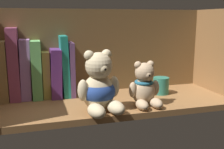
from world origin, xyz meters
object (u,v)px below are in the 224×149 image
object	(u,v)px
book_4	(46,74)
book_5	(55,72)
book_0	(3,71)
pillar_candle	(161,86)
teddy_bear_smaller	(145,87)
book_3	(36,69)
book_7	(71,69)
book_2	(26,69)
teddy_bear_larger	(99,88)
book_6	(64,66)
book_1	(14,64)

from	to	relation	value
book_4	book_5	size ratio (longest dim) A/B	0.94
book_0	pillar_candle	size ratio (longest dim) A/B	3.27
book_0	pillar_candle	distance (cm)	55.63
book_5	teddy_bear_smaller	distance (cm)	32.60
book_3	teddy_bear_smaller	distance (cm)	38.04
book_0	book_7	size ratio (longest dim) A/B	1.05
book_2	teddy_bear_larger	xyz separation A→B (cm)	(20.98, -20.63, -2.99)
book_2	book_4	size ratio (longest dim) A/B	1.27
book_2	book_5	size ratio (longest dim) A/B	1.20
book_6	book_7	size ratio (longest dim) A/B	1.12
book_3	book_6	world-z (taller)	book_6
teddy_bear_larger	pillar_candle	xyz separation A→B (cm)	(26.19, 12.14, -4.15)
book_0	teddy_bear_smaller	bearing A→B (deg)	-24.30
book_1	book_7	bearing A→B (deg)	0.00
book_1	teddy_bear_smaller	size ratio (longest dim) A/B	1.70
pillar_candle	teddy_bear_larger	bearing A→B (deg)	-155.13
teddy_bear_smaller	book_0	bearing A→B (deg)	155.70
book_0	book_6	world-z (taller)	book_6
teddy_bear_larger	pillar_candle	bearing A→B (deg)	24.87
book_6	teddy_bear_larger	xyz separation A→B (cm)	(7.80, -20.63, -3.51)
book_0	book_2	distance (cm)	7.36
teddy_bear_smaller	book_2	bearing A→B (deg)	151.46
teddy_bear_smaller	pillar_candle	world-z (taller)	teddy_bear_smaller
book_5	book_0	bearing A→B (deg)	-180.00
teddy_bear_smaller	book_3	bearing A→B (deg)	148.90
book_0	pillar_candle	world-z (taller)	book_0
book_0	book_7	bearing A→B (deg)	0.00
book_4	book_6	world-z (taller)	book_6
book_1	book_6	bearing A→B (deg)	0.00
book_1	book_6	xyz separation A→B (cm)	(16.78, 0.00, -1.40)
pillar_candle	book_2	bearing A→B (deg)	169.80
book_4	book_3	bearing A→B (deg)	-180.00
book_1	book_4	distance (cm)	11.11
book_2	teddy_bear_larger	size ratio (longest dim) A/B	1.11
book_1	teddy_bear_larger	size ratio (longest dim) A/B	1.32
book_2	book_3	size ratio (longest dim) A/B	1.02
book_5	pillar_candle	xyz separation A→B (cm)	(37.21, -8.49, -5.42)
book_6	book_5	bearing A→B (deg)	180.00
book_2	book_4	bearing A→B (deg)	0.00
book_7	teddy_bear_larger	world-z (taller)	book_7
book_3	teddy_bear_smaller	size ratio (longest dim) A/B	1.40
book_0	book_7	world-z (taller)	book_0
book_5	teddy_bear_smaller	size ratio (longest dim) A/B	1.19
book_2	book_3	world-z (taller)	book_2
book_1	pillar_candle	size ratio (longest dim) A/B	3.96
book_1	book_3	world-z (taller)	book_1
book_1	book_5	world-z (taller)	book_1
book_0	teddy_bear_smaller	xyz separation A→B (cm)	(43.31, -19.55, -3.94)
book_3	pillar_candle	size ratio (longest dim) A/B	3.25
book_1	pillar_candle	distance (cm)	52.28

